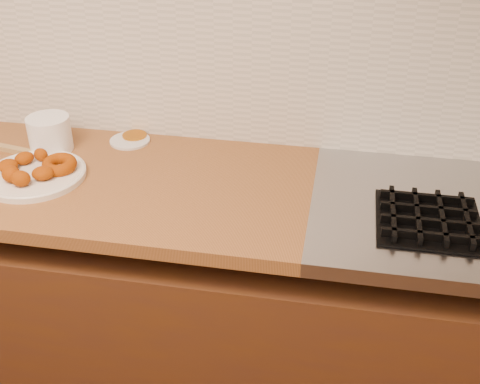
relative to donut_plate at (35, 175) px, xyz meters
name	(u,v)px	position (x,y,z in m)	size (l,w,h in m)	color
base_cabinet	(151,313)	(0.29, 0.05, -0.52)	(3.60, 0.60, 0.77)	#4C280E
backsplash	(160,44)	(0.29, 0.35, 0.29)	(3.60, 0.02, 0.60)	beige
donut_plate	(35,175)	(0.00, 0.00, 0.00)	(0.29, 0.29, 0.02)	silver
ring_donut	(59,164)	(0.07, 0.03, 0.03)	(0.10, 0.10, 0.03)	#9A4704
fried_dough_chunks	(23,169)	(-0.02, -0.02, 0.03)	(0.19, 0.20, 0.05)	#9A4704
plastic_tub	(50,134)	(-0.03, 0.17, 0.05)	(0.13, 0.13, 0.11)	white
tub_lid	(130,141)	(0.19, 0.27, 0.00)	(0.13, 0.13, 0.01)	silver
brass_jar_lid	(135,136)	(0.19, 0.30, 0.00)	(0.08, 0.08, 0.01)	#BB7119
wooden_utensil	(15,150)	(-0.13, 0.14, 0.00)	(0.20, 0.02, 0.02)	#A07F49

